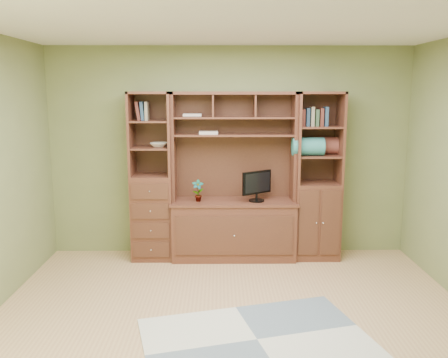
{
  "coord_description": "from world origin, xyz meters",
  "views": [
    {
      "loc": [
        -0.13,
        -3.93,
        2.05
      ],
      "look_at": [
        -0.07,
        1.2,
        1.1
      ],
      "focal_mm": 38.0,
      "sensor_mm": 36.0,
      "label": 1
    }
  ],
  "objects_px": {
    "monitor": "(257,181)",
    "left_tower": "(152,177)",
    "center_hutch": "(234,177)",
    "right_tower": "(317,176)"
  },
  "relations": [
    {
      "from": "left_tower",
      "to": "monitor",
      "type": "relative_size",
      "value": 3.97
    },
    {
      "from": "center_hutch",
      "to": "right_tower",
      "type": "relative_size",
      "value": 1.0
    },
    {
      "from": "left_tower",
      "to": "monitor",
      "type": "height_order",
      "value": "left_tower"
    },
    {
      "from": "center_hutch",
      "to": "monitor",
      "type": "xyz_separation_m",
      "value": [
        0.28,
        -0.03,
        -0.04
      ]
    },
    {
      "from": "monitor",
      "to": "center_hutch",
      "type": "bearing_deg",
      "value": 138.43
    },
    {
      "from": "right_tower",
      "to": "monitor",
      "type": "xyz_separation_m",
      "value": [
        -0.75,
        -0.07,
        -0.04
      ]
    },
    {
      "from": "right_tower",
      "to": "monitor",
      "type": "bearing_deg",
      "value": -174.27
    },
    {
      "from": "right_tower",
      "to": "center_hutch",
      "type": "bearing_deg",
      "value": -177.77
    },
    {
      "from": "monitor",
      "to": "left_tower",
      "type": "bearing_deg",
      "value": 142.25
    },
    {
      "from": "left_tower",
      "to": "right_tower",
      "type": "relative_size",
      "value": 1.0
    }
  ]
}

